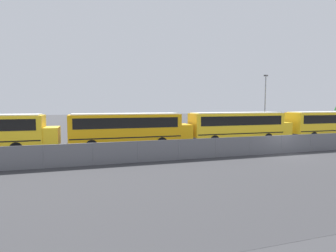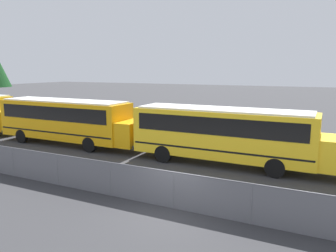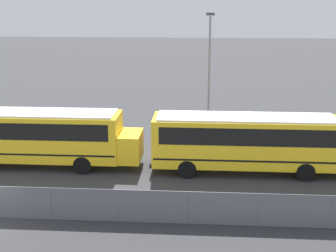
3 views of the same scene
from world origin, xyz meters
name	(u,v)px [view 3 (image 3 of 3)]	position (x,y,z in m)	size (l,w,h in m)	color
school_bus_2	(36,134)	(0.11, 6.82, 1.94)	(11.64, 2.60, 3.27)	yellow
school_bus_3	(250,139)	(12.37, 6.58, 1.94)	(11.64, 2.60, 3.27)	yellow
light_pole	(209,67)	(10.20, 15.75, 4.67)	(0.60, 0.24, 8.57)	gray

